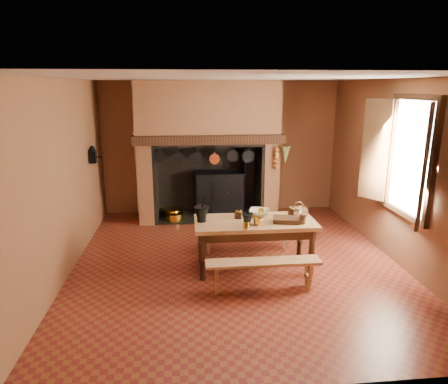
% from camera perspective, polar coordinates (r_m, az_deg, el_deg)
% --- Properties ---
extents(floor, '(5.50, 5.50, 0.00)m').
position_cam_1_polar(floor, '(6.39, 1.76, -9.95)').
color(floor, brown).
rests_on(floor, ground).
extents(ceiling, '(5.50, 5.50, 0.00)m').
position_cam_1_polar(ceiling, '(5.80, 1.99, 16.02)').
color(ceiling, silver).
rests_on(ceiling, back_wall).
extents(back_wall, '(5.00, 0.02, 2.80)m').
position_cam_1_polar(back_wall, '(8.63, -0.49, 6.33)').
color(back_wall, brown).
rests_on(back_wall, floor).
extents(wall_left, '(0.02, 5.50, 2.80)m').
position_cam_1_polar(wall_left, '(6.15, -21.93, 1.73)').
color(wall_left, brown).
rests_on(wall_left, floor).
extents(wall_right, '(0.02, 5.50, 2.80)m').
position_cam_1_polar(wall_right, '(6.74, 23.49, 2.65)').
color(wall_right, brown).
rests_on(wall_right, floor).
extents(wall_front, '(5.00, 0.02, 2.80)m').
position_cam_1_polar(wall_front, '(3.35, 7.99, -7.79)').
color(wall_front, brown).
rests_on(wall_front, floor).
extents(chimney_breast, '(2.95, 0.96, 2.80)m').
position_cam_1_polar(chimney_breast, '(8.12, -2.35, 8.71)').
color(chimney_breast, brown).
rests_on(chimney_breast, floor).
extents(iron_range, '(1.12, 0.55, 1.60)m').
position_cam_1_polar(iron_range, '(8.52, -0.58, -0.08)').
color(iron_range, black).
rests_on(iron_range, floor).
extents(hearth_pans, '(0.51, 0.62, 0.20)m').
position_cam_1_polar(hearth_pans, '(8.39, -7.32, -3.23)').
color(hearth_pans, gold).
rests_on(hearth_pans, floor).
extents(hanging_pans, '(1.92, 0.29, 0.27)m').
position_cam_1_polar(hanging_pans, '(7.69, -2.40, 4.95)').
color(hanging_pans, black).
rests_on(hanging_pans, chimney_breast).
extents(onion_string, '(0.12, 0.10, 0.46)m').
position_cam_1_polar(onion_string, '(7.86, 7.44, 4.84)').
color(onion_string, '#96501B').
rests_on(onion_string, chimney_breast).
extents(herb_bunch, '(0.20, 0.20, 0.35)m').
position_cam_1_polar(herb_bunch, '(7.90, 8.73, 5.20)').
color(herb_bunch, '#535C2B').
rests_on(herb_bunch, chimney_breast).
extents(window, '(0.39, 1.75, 1.76)m').
position_cam_1_polar(window, '(6.27, 24.30, 4.53)').
color(window, white).
rests_on(window, wall_right).
extents(wall_coffee_mill, '(0.23, 0.16, 0.31)m').
position_cam_1_polar(wall_coffee_mill, '(7.58, -18.26, 5.27)').
color(wall_coffee_mill, black).
rests_on(wall_coffee_mill, wall_left).
extents(work_table, '(1.77, 0.79, 0.77)m').
position_cam_1_polar(work_table, '(5.95, 4.42, -5.19)').
color(work_table, '#AA814D').
rests_on(work_table, floor).
extents(bench_front, '(1.54, 0.27, 0.43)m').
position_cam_1_polar(bench_front, '(5.46, 5.59, -10.79)').
color(bench_front, '#AA814D').
rests_on(bench_front, floor).
extents(bench_back, '(1.61, 0.28, 0.45)m').
position_cam_1_polar(bench_back, '(6.69, 3.36, -5.68)').
color(bench_back, '#AA814D').
rests_on(bench_back, floor).
extents(mortar_large, '(0.22, 0.22, 0.38)m').
position_cam_1_polar(mortar_large, '(5.82, -3.24, -3.05)').
color(mortar_large, black).
rests_on(mortar_large, work_table).
extents(mortar_small, '(0.16, 0.16, 0.28)m').
position_cam_1_polar(mortar_small, '(5.71, 3.36, -3.78)').
color(mortar_small, black).
rests_on(mortar_small, work_table).
extents(coffee_grinder, '(0.15, 0.12, 0.16)m').
position_cam_1_polar(coffee_grinder, '(5.98, 2.07, -3.19)').
color(coffee_grinder, '#372111').
rests_on(coffee_grinder, work_table).
extents(brass_mug_a, '(0.10, 0.10, 0.10)m').
position_cam_1_polar(brass_mug_a, '(5.57, 3.21, -4.71)').
color(brass_mug_a, gold).
rests_on(brass_mug_a, work_table).
extents(brass_mug_b, '(0.10, 0.10, 0.10)m').
position_cam_1_polar(brass_mug_b, '(6.15, 5.28, -2.87)').
color(brass_mug_b, gold).
rests_on(brass_mug_b, work_table).
extents(mixing_bowl, '(0.41, 0.41, 0.08)m').
position_cam_1_polar(mixing_bowl, '(6.15, 5.06, -2.92)').
color(mixing_bowl, beige).
rests_on(mixing_bowl, work_table).
extents(stoneware_crock, '(0.11, 0.11, 0.14)m').
position_cam_1_polar(stoneware_crock, '(5.86, 11.19, -3.81)').
color(stoneware_crock, '#55311F').
rests_on(stoneware_crock, work_table).
extents(glass_jar, '(0.09, 0.09, 0.15)m').
position_cam_1_polar(glass_jar, '(6.11, 10.60, -2.95)').
color(glass_jar, beige).
rests_on(glass_jar, work_table).
extents(wicker_basket, '(0.27, 0.22, 0.23)m').
position_cam_1_polar(wicker_basket, '(6.17, 10.52, -2.74)').
color(wicker_basket, '#4A3116').
rests_on(wicker_basket, work_table).
extents(wooden_tray, '(0.42, 0.34, 0.06)m').
position_cam_1_polar(wooden_tray, '(5.90, 8.86, -3.93)').
color(wooden_tray, '#372111').
rests_on(wooden_tray, work_table).
extents(brass_cup, '(0.13, 0.13, 0.10)m').
position_cam_1_polar(brass_cup, '(5.71, 4.84, -4.26)').
color(brass_cup, gold).
rests_on(brass_cup, work_table).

